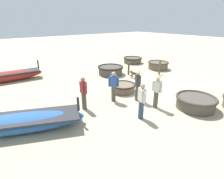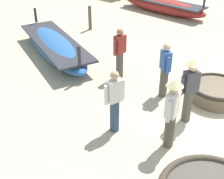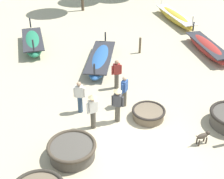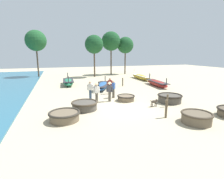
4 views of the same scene
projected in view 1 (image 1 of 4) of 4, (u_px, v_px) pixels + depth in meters
name	position (u px, v px, depth m)	size (l,w,h in m)	color
ground_plane	(152.00, 91.00, 10.36)	(80.00, 80.00, 0.00)	#BCAD8C
coracle_weathered	(123.00, 87.00, 10.22)	(1.48, 1.48, 0.47)	brown
coracle_nearest	(196.00, 102.00, 8.24)	(1.86, 1.86, 0.60)	#4C473F
coracle_tilted	(133.00, 60.00, 16.98)	(1.79, 1.79, 0.55)	brown
coracle_far_right	(158.00, 65.00, 14.89)	(1.74, 1.74, 0.63)	brown
coracle_upturned	(110.00, 70.00, 13.41)	(1.95, 1.95, 0.65)	#4C473F
long_boat_red_hull	(21.00, 123.00, 6.57)	(3.05, 4.80, 1.15)	#285693
long_boat_green_hull	(6.00, 76.00, 11.81)	(1.43, 4.74, 1.25)	maroon
fisherman_standing_right	(142.00, 100.00, 7.19)	(0.50, 0.33, 1.57)	#2D425B
fisherman_by_coracle	(84.00, 92.00, 7.99)	(0.53, 0.25, 1.57)	#4C473D
fisherman_standing_left	(114.00, 86.00, 8.79)	(0.39, 0.41, 1.57)	#4C473D
fisherman_with_hat	(157.00, 89.00, 8.08)	(0.53, 0.36, 1.67)	#4C473D
fisherman_hauling	(138.00, 83.00, 8.83)	(0.47, 0.36, 1.67)	#4C473D
dog	(133.00, 73.00, 12.44)	(0.68, 0.27, 0.55)	#3D3328
mooring_post_inland	(160.00, 67.00, 13.25)	(0.14, 0.14, 1.13)	brown
mooring_post_mid_beach	(129.00, 69.00, 13.24)	(0.14, 0.14, 0.95)	brown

